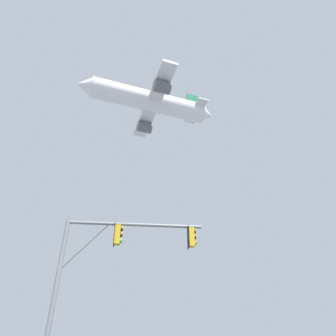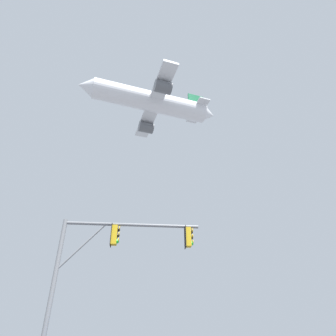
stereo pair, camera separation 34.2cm
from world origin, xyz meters
TOP-DOWN VIEW (x-y plane):
  - signal_pole_near at (-2.54, 6.44)m, footprint 6.31×1.27m
  - airplane at (-5.26, 33.78)m, footprint 25.39×19.61m

SIDE VIEW (x-z plane):
  - signal_pole_near at x=-2.54m, z-range 1.65..8.18m
  - airplane at x=-5.26m, z-range 37.14..44.31m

